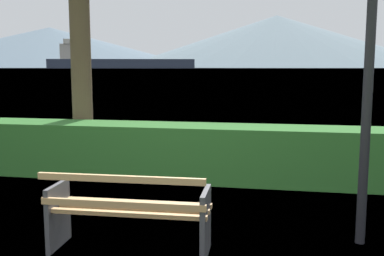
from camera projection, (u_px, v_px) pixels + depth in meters
name	position (u px, v px, depth m)	size (l,w,h in m)	color
ground_plane	(131.00, 250.00, 4.71)	(1400.00, 1400.00, 0.00)	#567A38
water_surface	(275.00, 69.00, 303.00)	(620.00, 620.00, 0.00)	slate
park_bench	(129.00, 212.00, 4.59)	(1.66, 0.61, 0.87)	tan
hedge_row	(187.00, 152.00, 7.61)	(13.08, 0.87, 0.92)	#2D6B28
cargo_ship_large	(111.00, 60.00, 333.46)	(106.57, 41.64, 20.98)	#2D384C
distant_hills	(230.00, 44.00, 550.87)	(857.85, 418.46, 62.68)	slate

